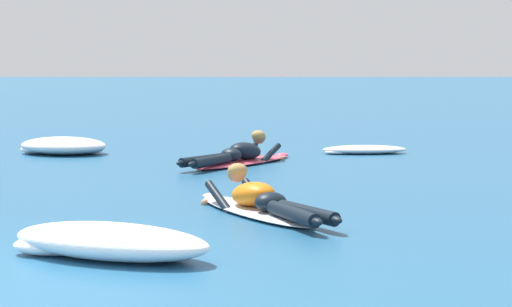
% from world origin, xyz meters
% --- Properties ---
extents(ground_plane, '(120.00, 120.00, 0.00)m').
position_xyz_m(ground_plane, '(0.00, 10.00, 0.00)').
color(ground_plane, '#235B84').
extents(surfer_near, '(1.60, 2.60, 0.54)m').
position_xyz_m(surfer_near, '(2.64, 4.02, 0.13)').
color(surfer_near, silver).
rests_on(surfer_near, ground).
extents(surfer_far, '(1.84, 2.52, 0.54)m').
position_xyz_m(surfer_far, '(2.34, 8.77, 0.13)').
color(surfer_far, '#E54C66').
rests_on(surfer_far, ground).
extents(whitewater_front, '(1.45, 0.63, 0.14)m').
position_xyz_m(whitewater_front, '(4.43, 10.46, 0.07)').
color(whitewater_front, white).
rests_on(whitewater_front, ground).
extents(whitewater_mid_right, '(1.84, 1.63, 0.29)m').
position_xyz_m(whitewater_mid_right, '(-0.64, 10.41, 0.13)').
color(whitewater_mid_right, white).
rests_on(whitewater_mid_right, ground).
extents(whitewater_back, '(1.92, 1.37, 0.29)m').
position_xyz_m(whitewater_back, '(1.41, 1.82, 0.14)').
color(whitewater_back, white).
rests_on(whitewater_back, ground).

